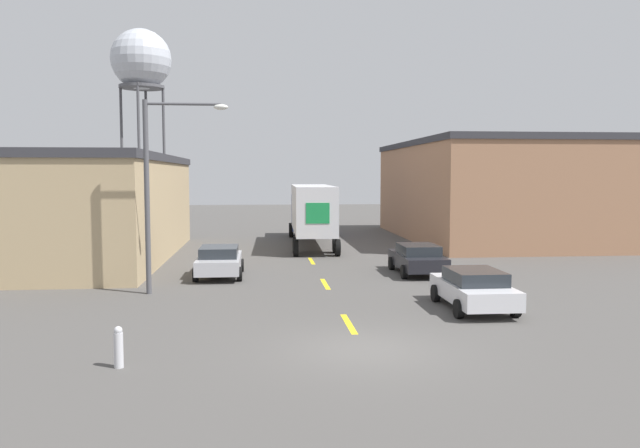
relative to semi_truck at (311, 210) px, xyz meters
name	(u,v)px	position (x,y,z in m)	size (l,w,h in m)	color
ground_plane	(364,350)	(-0.60, -24.78, -2.30)	(160.00, 160.00, 0.00)	#4C4947
road_centerline	(325,284)	(-0.60, -14.89, -2.30)	(0.20, 16.66, 0.01)	yellow
warehouse_left	(84,207)	(-12.89, -5.59, 0.54)	(9.42, 19.20, 5.66)	tan
warehouse_right	(495,190)	(13.48, 2.67, 1.18)	(13.00, 20.23, 6.95)	#9E7051
semi_truck	(311,210)	(0.00, 0.00, 0.00)	(2.96, 14.07, 3.91)	navy
parked_car_right_near	(474,288)	(3.95, -20.22, -1.57)	(2.09, 4.28, 1.37)	silver
parked_car_left_far	(219,261)	(-5.15, -12.50, -1.57)	(2.09, 4.28, 1.37)	#B2B2B7
parked_car_right_mid	(418,258)	(3.95, -12.58, -1.57)	(2.09, 4.28, 1.37)	black
water_tower	(141,62)	(-15.40, 25.87, 13.87)	(6.13, 6.13, 19.47)	#47474C
street_lamp	(158,180)	(-7.16, -16.36, 2.10)	(3.21, 0.32, 7.41)	#4C4C51
fire_hydrant	(119,347)	(-6.66, -25.74, -1.80)	(0.22, 0.22, 1.00)	silver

